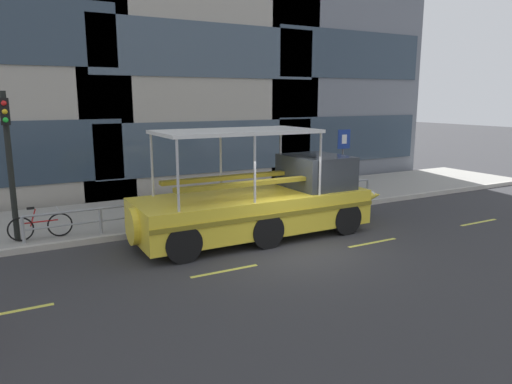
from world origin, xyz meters
name	(u,v)px	position (x,y,z in m)	size (l,w,h in m)	color
ground_plane	(289,248)	(0.00, 0.00, 0.00)	(120.00, 120.00, 0.00)	#333335
sidewalk	(211,206)	(0.00, 5.60, 0.09)	(32.00, 4.80, 0.18)	#99968E
curb_edge	(240,220)	(0.00, 3.11, 0.09)	(32.00, 0.18, 0.18)	#B2ADA3
lane_centreline	(305,256)	(0.00, -0.79, 0.00)	(25.80, 0.12, 0.01)	#DBD64C
curb_guardrail	(227,201)	(-0.33, 3.45, 0.73)	(12.68, 0.09, 0.80)	gray
traffic_light_pole	(9,152)	(-6.77, 3.80, 2.72)	(0.24, 0.46, 4.20)	black
parking_sign	(343,152)	(5.09, 3.99, 2.07)	(0.60, 0.12, 2.79)	#4C4F54
leaned_bicycle	(41,226)	(-6.16, 3.70, 0.56)	(1.74, 0.46, 0.96)	black
duck_tour_boat	(267,202)	(0.10, 1.46, 1.04)	(8.92, 2.62, 3.29)	yellow
pedestrian_near_bow	(286,178)	(2.46, 4.08, 1.21)	(0.49, 0.24, 1.71)	#1E2338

